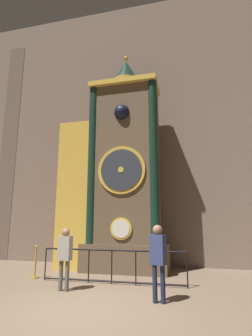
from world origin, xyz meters
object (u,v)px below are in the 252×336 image
Objects in this scene: stanchion_post at (35,267)px; visitor_far at (158,255)px; clock_tower at (115,174)px; visitor_near at (65,252)px.

visitor_far is at bearing -21.60° from stanchion_post.
clock_tower reaches higher than visitor_near.
visitor_near is at bearing -98.84° from clock_tower.
visitor_far is (2.08, -3.51, -2.57)m from clock_tower.
clock_tower is at bearing 140.07° from visitor_far.
visitor_far reaches higher than visitor_near.
clock_tower is 8.67× the size of stanchion_post.
clock_tower reaches higher than stanchion_post.
visitor_far is 1.69× the size of stanchion_post.
visitor_near reaches higher than stanchion_post.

